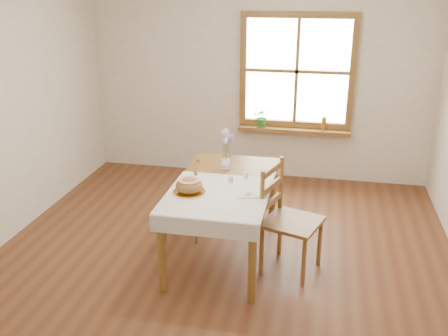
% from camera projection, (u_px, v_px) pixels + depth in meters
% --- Properties ---
extents(ground, '(5.00, 5.00, 0.00)m').
position_uv_depth(ground, '(218.00, 268.00, 4.70)').
color(ground, brown).
rests_on(ground, ground).
extents(room_walls, '(4.60, 5.10, 2.65)m').
position_uv_depth(room_walls, '(217.00, 89.00, 4.10)').
color(room_walls, '#EEE6CE').
rests_on(room_walls, ground).
extents(window, '(1.46, 0.08, 1.46)m').
position_uv_depth(window, '(297.00, 71.00, 6.35)').
color(window, brown).
rests_on(window, ground).
extents(window_sill, '(1.46, 0.20, 0.05)m').
position_uv_depth(window_sill, '(294.00, 130.00, 6.56)').
color(window_sill, brown).
rests_on(window_sill, ground).
extents(dining_table, '(0.90, 1.60, 0.75)m').
position_uv_depth(dining_table, '(224.00, 191.00, 4.74)').
color(dining_table, brown).
rests_on(dining_table, ground).
extents(table_linen, '(0.91, 0.99, 0.01)m').
position_uv_depth(table_linen, '(217.00, 195.00, 4.43)').
color(table_linen, silver).
rests_on(table_linen, dining_table).
extents(chair_left, '(0.46, 0.44, 0.81)m').
position_uv_depth(chair_left, '(181.00, 201.00, 5.15)').
color(chair_left, brown).
rests_on(chair_left, ground).
extents(chair_right, '(0.62, 0.61, 1.02)m').
position_uv_depth(chair_right, '(292.00, 220.00, 4.51)').
color(chair_right, brown).
rests_on(chair_right, ground).
extents(bread_plate, '(0.34, 0.34, 0.02)m').
position_uv_depth(bread_plate, '(189.00, 192.00, 4.47)').
color(bread_plate, white).
rests_on(bread_plate, table_linen).
extents(bread_loaf, '(0.24, 0.24, 0.13)m').
position_uv_depth(bread_loaf, '(189.00, 184.00, 4.44)').
color(bread_loaf, '#AA683C').
rests_on(bread_loaf, bread_plate).
extents(egg_napkin, '(0.28, 0.25, 0.01)m').
position_uv_depth(egg_napkin, '(251.00, 193.00, 4.44)').
color(egg_napkin, silver).
rests_on(egg_napkin, table_linen).
extents(eggs, '(0.22, 0.20, 0.04)m').
position_uv_depth(eggs, '(251.00, 191.00, 4.43)').
color(eggs, white).
rests_on(eggs, egg_napkin).
extents(salt_shaker, '(0.06, 0.06, 0.09)m').
position_uv_depth(salt_shaker, '(231.00, 179.00, 4.66)').
color(salt_shaker, white).
rests_on(salt_shaker, table_linen).
extents(pepper_shaker, '(0.05, 0.05, 0.08)m').
position_uv_depth(pepper_shaker, '(246.00, 175.00, 4.75)').
color(pepper_shaker, white).
rests_on(pepper_shaker, table_linen).
extents(flower_vase, '(0.10, 0.10, 0.10)m').
position_uv_depth(flower_vase, '(226.00, 164.00, 5.03)').
color(flower_vase, white).
rests_on(flower_vase, dining_table).
extents(lavender_bouquet, '(0.17, 0.17, 0.31)m').
position_uv_depth(lavender_bouquet, '(226.00, 145.00, 4.96)').
color(lavender_bouquet, '#8461AC').
rests_on(lavender_bouquet, flower_vase).
extents(potted_plant, '(0.25, 0.27, 0.20)m').
position_uv_depth(potted_plant, '(262.00, 119.00, 6.59)').
color(potted_plant, '#34732E').
rests_on(potted_plant, window_sill).
extents(amber_bottle, '(0.07, 0.07, 0.18)m').
position_uv_depth(amber_bottle, '(324.00, 123.00, 6.45)').
color(amber_bottle, '#995C1C').
rests_on(amber_bottle, window_sill).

